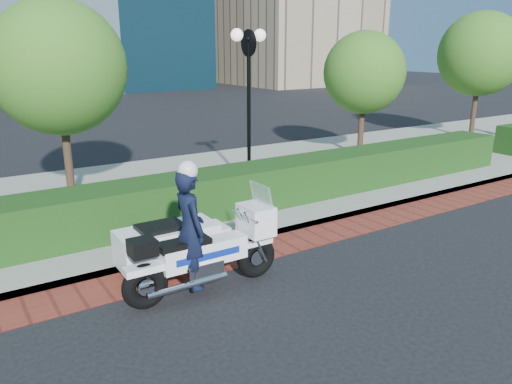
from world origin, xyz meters
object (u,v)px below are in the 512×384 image
lamppost (249,84)px  tree_c (364,73)px  police_motorcycle (186,242)px  tree_d (481,54)px  tree_b (58,68)px

lamppost → tree_c: 5.65m
lamppost → tree_c: bearing=13.3°
lamppost → police_motorcycle: lamppost is taller
lamppost → police_motorcycle: 6.18m
tree_c → tree_d: 6.52m
tree_b → tree_c: tree_b is taller
tree_b → tree_d: bearing=0.0°
tree_b → police_motorcycle: bearing=-84.0°
tree_b → police_motorcycle: tree_b is taller
lamppost → tree_b: 4.71m
tree_b → police_motorcycle: 6.19m
tree_b → tree_d: size_ratio=0.95×
lamppost → tree_c: tree_c is taller
lamppost → tree_b: bearing=163.9°
lamppost → tree_d: 12.09m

